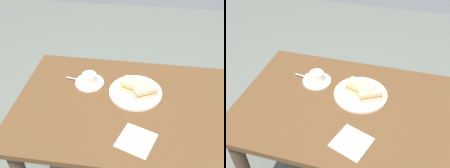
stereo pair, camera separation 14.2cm
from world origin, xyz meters
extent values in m
cube|color=#53361D|center=(0.00, 0.00, 0.70)|extent=(1.29, 0.77, 0.03)
cylinder|color=#493727|center=(-0.57, 0.31, 0.34)|extent=(0.07, 0.07, 0.68)
cylinder|color=silver|center=(-0.04, 0.09, 0.72)|extent=(0.28, 0.28, 0.01)
cube|color=#E3B176|center=(-0.04, 0.09, 0.74)|extent=(0.16, 0.11, 0.02)
cube|color=brown|center=(-0.04, 0.09, 0.76)|extent=(0.15, 0.11, 0.01)
cube|color=#E9B275|center=(-0.04, 0.09, 0.77)|extent=(0.16, 0.11, 0.02)
cube|color=#E1B282|center=(0.01, 0.07, 0.74)|extent=(0.14, 0.11, 0.02)
cube|color=olive|center=(0.01, 0.07, 0.75)|extent=(0.12, 0.10, 0.01)
cube|color=#E6B681|center=(0.01, 0.07, 0.77)|extent=(0.14, 0.11, 0.02)
cylinder|color=silver|center=(-0.30, 0.14, 0.72)|extent=(0.16, 0.16, 0.01)
cylinder|color=silver|center=(-0.30, 0.14, 0.75)|extent=(0.08, 0.08, 0.05)
cylinder|color=#A28555|center=(-0.30, 0.14, 0.77)|extent=(0.07, 0.07, 0.01)
torus|color=silver|center=(-0.34, 0.13, 0.75)|extent=(0.04, 0.02, 0.04)
cube|color=silver|center=(-0.40, 0.15, 0.73)|extent=(0.08, 0.02, 0.00)
ellipsoid|color=silver|center=(-0.35, 0.15, 0.73)|extent=(0.03, 0.02, 0.01)
cube|color=white|center=(-0.01, -0.23, 0.72)|extent=(0.19, 0.19, 0.00)
camera|label=1|loc=(-0.01, -0.98, 1.64)|focal=42.14mm
camera|label=2|loc=(0.13, -0.95, 1.64)|focal=42.14mm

